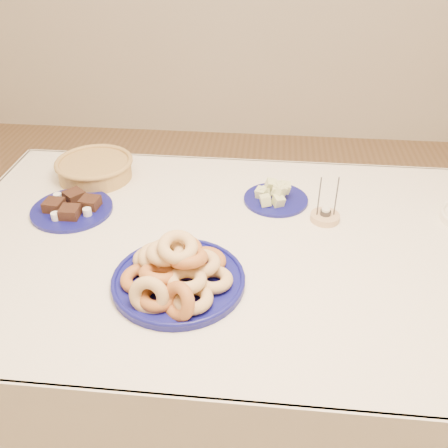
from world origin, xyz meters
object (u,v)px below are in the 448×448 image
Objects in this scene: dining_table at (226,270)px; wicker_basket at (95,168)px; brownie_plate at (72,208)px; melon_plate at (275,196)px; donut_platter at (177,274)px; candle_holder at (325,216)px.

wicker_basket is (-0.51, 0.35, 0.15)m from dining_table.
wicker_basket reaches higher than brownie_plate.
melon_plate is at bearing -8.85° from wicker_basket.
candle_holder is (0.41, 0.36, -0.02)m from donut_platter.
donut_platter is at bearing -138.75° from candle_holder.
dining_table is at bearing -119.31° from melon_plate.
melon_plate is at bearing 61.51° from donut_platter.
brownie_plate is at bearing 141.30° from donut_platter.
candle_holder reaches higher than brownie_plate.
donut_platter is 1.58× the size of melon_plate.
wicker_basket is at bearing 125.79° from donut_platter.
melon_plate is 0.77× the size of wicker_basket.
dining_table is 4.67× the size of wicker_basket.
brownie_plate is at bearing -91.41° from wicker_basket.
candle_holder is (0.30, 0.15, 0.12)m from dining_table.
wicker_basket is at bearing 166.21° from candle_holder.
candle_holder is (0.16, -0.10, -0.01)m from melon_plate.
donut_platter is 2.88× the size of candle_holder.
melon_plate is at bearing 148.72° from candle_holder.
melon_plate is 0.67m from brownie_plate.
brownie_plate is 0.82m from candle_holder.
melon_plate is (0.14, 0.25, 0.13)m from dining_table.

